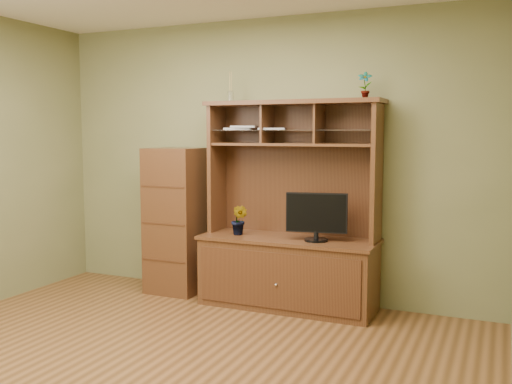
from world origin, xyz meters
The scene contains 8 objects.
room centered at (0.00, 0.00, 1.35)m, with size 4.54×4.04×2.74m.
media_hutch centered at (0.35, 1.73, 0.52)m, with size 1.66×0.61×1.90m.
monitor centered at (0.64, 1.65, 0.88)m, with size 0.54×0.21×0.43m.
orchid_plant centered at (-0.11, 1.65, 0.79)m, with size 0.16×0.13×0.29m, color #27561D.
top_plant centered at (1.01, 1.80, 2.02)m, with size 0.12×0.08×0.24m, color #3E6724.
reed_diffuser centered at (-0.28, 1.80, 2.01)m, with size 0.06×0.06×0.28m.
magazines centered at (-0.07, 1.80, 1.65)m, with size 0.65×0.27×0.04m.
side_cabinet centered at (-0.87, 1.75, 0.73)m, with size 0.52×0.47×1.46m.
Camera 1 is at (2.15, -3.13, 1.61)m, focal length 40.00 mm.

